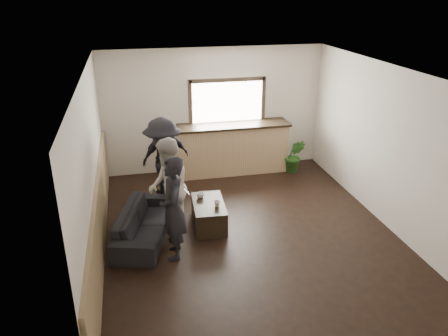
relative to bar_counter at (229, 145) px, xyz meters
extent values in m
cube|color=black|center=(-0.30, -2.70, -0.64)|extent=(5.00, 6.00, 0.01)
cube|color=silver|center=(-0.30, -2.70, 2.16)|extent=(5.00, 6.00, 0.01)
cube|color=beige|center=(-0.30, 0.30, 0.76)|extent=(5.00, 0.01, 2.80)
cube|color=beige|center=(-0.30, -5.70, 0.76)|extent=(5.00, 0.01, 2.80)
cube|color=beige|center=(-2.80, -2.70, 0.76)|extent=(0.01, 6.00, 2.80)
cube|color=beige|center=(2.20, -2.70, 0.76)|extent=(0.01, 6.00, 2.80)
cube|color=#907651|center=(-2.77, -2.70, -0.09)|extent=(0.06, 5.90, 1.10)
cube|color=tan|center=(0.00, -0.02, -0.09)|extent=(2.60, 0.60, 1.10)
cube|color=black|center=(0.00, -0.02, 0.48)|extent=(2.70, 0.68, 0.05)
cube|color=white|center=(0.00, 0.26, 0.96)|extent=(1.60, 0.06, 0.90)
cube|color=#3F3326|center=(0.00, 0.23, 1.45)|extent=(1.72, 0.08, 0.08)
cube|color=#3F3326|center=(-0.84, 0.23, 0.96)|extent=(0.08, 0.08, 1.06)
cube|color=#3F3326|center=(0.84, 0.23, 0.96)|extent=(0.08, 0.08, 1.06)
imported|color=black|center=(-2.08, -2.49, -0.37)|extent=(1.19, 1.98, 0.54)
cube|color=black|center=(-0.92, -2.31, -0.42)|extent=(0.61, 1.02, 0.44)
imported|color=silver|center=(-1.03, -2.08, -0.15)|extent=(0.13, 0.13, 0.10)
imported|color=silver|center=(-0.80, -2.47, -0.15)|extent=(0.15, 0.15, 0.10)
imported|color=#2D6623|center=(1.45, -0.38, -0.24)|extent=(0.54, 0.50, 0.81)
imported|color=black|center=(-1.63, -3.15, 0.20)|extent=(0.46, 0.65, 1.68)
cube|color=black|center=(-1.41, -3.17, 0.49)|extent=(0.10, 0.08, 0.12)
cube|color=white|center=(-1.41, -3.17, 0.50)|extent=(0.08, 0.07, 0.11)
imported|color=#B2AAA1|center=(-1.63, -2.42, 0.22)|extent=(0.66, 0.84, 1.72)
cube|color=black|center=(-1.41, -2.42, 0.35)|extent=(0.09, 0.07, 0.12)
cube|color=white|center=(-1.41, -2.43, 0.36)|extent=(0.08, 0.06, 0.11)
imported|color=black|center=(-1.63, -1.68, 0.29)|extent=(0.75, 1.24, 1.86)
cube|color=black|center=(-1.41, -1.67, 0.34)|extent=(0.09, 0.08, 0.12)
cube|color=white|center=(-1.41, -1.67, 0.34)|extent=(0.08, 0.07, 0.11)
imported|color=black|center=(-1.53, -0.96, 0.18)|extent=(1.04, 0.68, 1.65)
cube|color=black|center=(-1.46, -1.17, 0.64)|extent=(0.10, 0.11, 0.12)
cube|color=white|center=(-1.46, -1.17, 0.65)|extent=(0.08, 0.09, 0.11)
camera|label=1|loc=(-2.15, -9.12, 3.38)|focal=35.00mm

